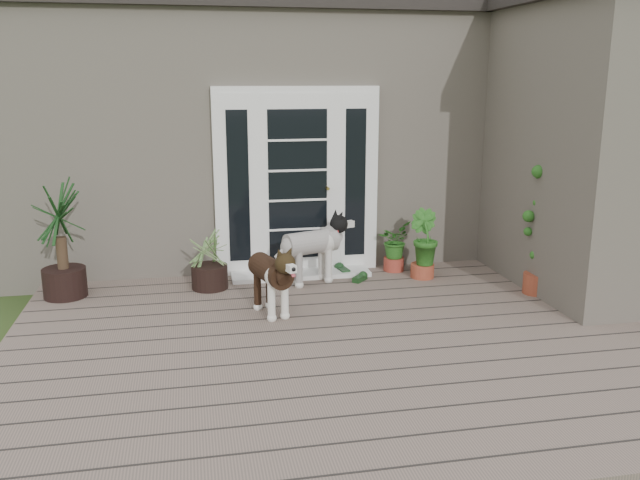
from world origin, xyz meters
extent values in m
cube|color=#6B5B4C|center=(0.00, 0.40, 0.06)|extent=(6.20, 4.60, 0.12)
cube|color=#665E54|center=(0.00, 4.65, 1.55)|extent=(7.40, 4.00, 3.10)
cube|color=#2D2826|center=(0.00, 4.65, 3.20)|extent=(7.60, 4.20, 0.20)
cube|color=#665E54|center=(2.90, 1.50, 1.55)|extent=(1.60, 2.40, 3.10)
cube|color=white|center=(-0.20, 2.60, 1.19)|extent=(1.90, 0.14, 2.15)
cube|color=white|center=(-0.20, 2.40, 0.14)|extent=(1.60, 0.40, 0.05)
imported|color=#164D17|center=(0.93, 2.40, 0.37)|extent=(0.55, 0.55, 0.50)
imported|color=#1C621E|center=(1.17, 2.07, 0.41)|extent=(0.51, 0.51, 0.58)
imported|color=#174D16|center=(2.28, 2.19, 0.44)|extent=(0.58, 0.58, 0.64)
camera|label=1|loc=(-1.42, -4.91, 2.36)|focal=37.33mm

